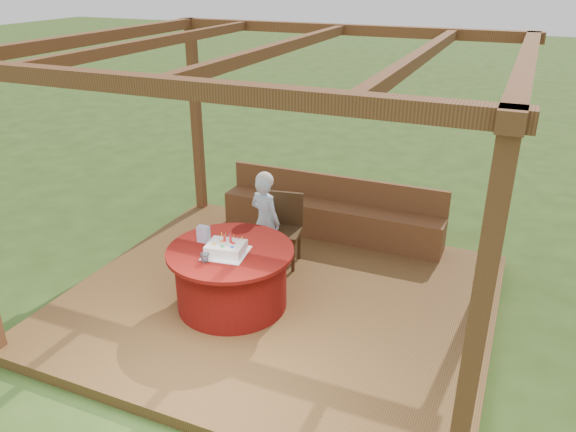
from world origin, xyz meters
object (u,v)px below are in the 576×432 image
object	(u,v)px
gift_bag	(203,234)
chair	(284,225)
bench	(331,217)
drinking_glass	(205,258)
birthday_cake	(226,248)
table	(231,277)
elderly_woman	(265,218)

from	to	relation	value
gift_bag	chair	bearing A→B (deg)	64.40
chair	gift_bag	world-z (taller)	chair
bench	gift_bag	world-z (taller)	gift_bag
gift_bag	drinking_glass	world-z (taller)	gift_bag
chair	gift_bag	size ratio (longest dim) A/B	4.88
bench	gift_bag	xyz separation A→B (m)	(-0.75, -2.00, 0.49)
chair	birthday_cake	distance (m)	1.26
bench	drinking_glass	bearing A→B (deg)	-101.86
gift_bag	table	bearing A→B (deg)	-11.08
bench	gift_bag	size ratio (longest dim) A/B	16.87
gift_bag	elderly_woman	bearing A→B (deg)	70.66
elderly_woman	chair	bearing A→B (deg)	40.71
birthday_cake	drinking_glass	distance (m)	0.27
gift_bag	drinking_glass	xyz separation A→B (m)	(0.24, -0.39, -0.04)
chair	bench	bearing A→B (deg)	72.36
table	chair	xyz separation A→B (m)	(0.11, 1.14, 0.14)
bench	birthday_cake	size ratio (longest dim) A/B	6.24
drinking_glass	chair	bearing A→B (deg)	81.85
table	drinking_glass	xyz separation A→B (m)	(-0.10, -0.34, 0.37)
birthday_cake	drinking_glass	bearing A→B (deg)	-113.00
birthday_cake	elderly_woman	bearing A→B (deg)	93.86
table	gift_bag	world-z (taller)	gift_bag
elderly_woman	drinking_glass	size ratio (longest dim) A/B	12.56
bench	table	size ratio (longest dim) A/B	2.26
birthday_cake	gift_bag	world-z (taller)	birthday_cake
bench	chair	xyz separation A→B (m)	(-0.29, -0.91, 0.21)
elderly_woman	bench	bearing A→B (deg)	66.22
birthday_cake	chair	bearing A→B (deg)	85.02
table	birthday_cake	bearing A→B (deg)	-87.08
table	birthday_cake	size ratio (longest dim) A/B	2.77
table	chair	world-z (taller)	chair
chair	gift_bag	distance (m)	1.21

